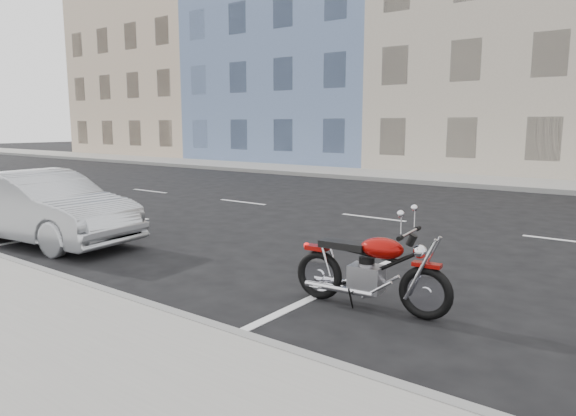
# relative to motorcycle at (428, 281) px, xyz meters

# --- Properties ---
(ground) EXTENTS (120.00, 120.00, 0.00)m
(ground) POSITION_rel_motorcycle_xyz_m (-1.39, 5.25, -0.43)
(ground) COLOR black
(ground) RESTS_ON ground
(sidewalk_far) EXTENTS (80.00, 3.40, 0.15)m
(sidewalk_far) POSITION_rel_motorcycle_xyz_m (-6.39, 13.95, -0.36)
(sidewalk_far) COLOR gray
(sidewalk_far) RESTS_ON ground
(curb_far) EXTENTS (80.00, 0.12, 0.16)m
(curb_far) POSITION_rel_motorcycle_xyz_m (-6.39, 12.25, -0.35)
(curb_far) COLOR gray
(curb_far) RESTS_ON ground
(bldg_far_west) EXTENTS (12.00, 12.00, 12.00)m
(bldg_far_west) POSITION_rel_motorcycle_xyz_m (-27.39, 21.55, 5.57)
(bldg_far_west) COLOR #C9B094
(bldg_far_west) RESTS_ON ground
(bldg_blue) EXTENTS (12.00, 12.00, 13.00)m
(bldg_blue) POSITION_rel_motorcycle_xyz_m (-15.39, 21.55, 6.07)
(bldg_blue) COLOR #6077A2
(bldg_blue) RESTS_ON ground
(bldg_cream) EXTENTS (12.00, 12.00, 11.50)m
(bldg_cream) POSITION_rel_motorcycle_xyz_m (-3.39, 21.55, 5.32)
(bldg_cream) COLOR #BAAE99
(bldg_cream) RESTS_ON ground
(motorcycle) EXTENTS (1.90, 0.63, 0.95)m
(motorcycle) POSITION_rel_motorcycle_xyz_m (0.00, 0.00, 0.00)
(motorcycle) COLOR black
(motorcycle) RESTS_ON ground
(sedan_silver) EXTENTS (4.03, 1.79, 1.29)m
(sedan_silver) POSITION_rel_motorcycle_xyz_m (-6.97, -0.55, 0.21)
(sedan_silver) COLOR #AFB2B7
(sedan_silver) RESTS_ON ground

